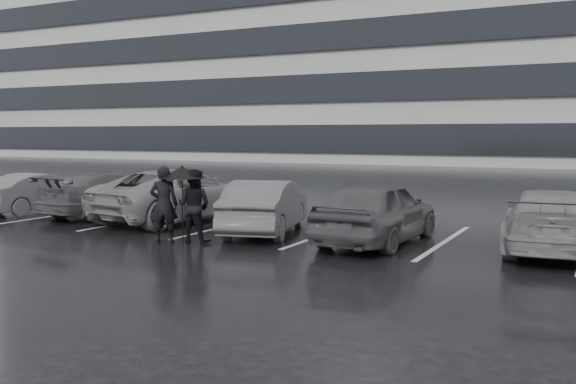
# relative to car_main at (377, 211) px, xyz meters

# --- Properties ---
(ground) EXTENTS (160.00, 160.00, 0.00)m
(ground) POSITION_rel_car_main_xyz_m (-2.13, -1.62, -0.70)
(ground) COLOR black
(ground) RESTS_ON ground
(office_building) EXTENTS (61.00, 26.00, 29.00)m
(office_building) POSITION_rel_car_main_xyz_m (-24.13, 46.38, 13.64)
(office_building) COLOR gray
(office_building) RESTS_ON ground
(car_main) EXTENTS (1.85, 4.21, 1.41)m
(car_main) POSITION_rel_car_main_xyz_m (0.00, 0.00, 0.00)
(car_main) COLOR black
(car_main) RESTS_ON ground
(car_west_a) EXTENTS (2.34, 4.12, 1.28)m
(car_west_a) POSITION_rel_car_main_xyz_m (-2.85, 0.17, -0.06)
(car_west_a) COLOR #2F2F32
(car_west_a) RESTS_ON ground
(car_west_b) EXTENTS (3.20, 5.45, 1.42)m
(car_west_b) POSITION_rel_car_main_xyz_m (-6.00, 1.08, 0.01)
(car_west_b) COLOR #4D4D4F
(car_west_b) RESTS_ON ground
(car_west_c) EXTENTS (2.28, 4.54, 1.26)m
(car_west_c) POSITION_rel_car_main_xyz_m (-8.49, 1.10, -0.07)
(car_west_c) COLOR black
(car_west_c) RESTS_ON ground
(car_west_d) EXTENTS (1.71, 3.75, 1.19)m
(car_west_d) POSITION_rel_car_main_xyz_m (-10.96, 0.80, -0.11)
(car_west_d) COLOR #2F2F32
(car_west_d) RESTS_ON ground
(car_east) EXTENTS (2.17, 4.53, 1.27)m
(car_east) POSITION_rel_car_main_xyz_m (3.44, 0.64, -0.07)
(car_east) COLOR #4D4D4F
(car_east) RESTS_ON ground
(pedestrian_left) EXTENTS (0.73, 0.62, 1.68)m
(pedestrian_left) POSITION_rel_car_main_xyz_m (-4.20, -1.97, 0.14)
(pedestrian_left) COLOR black
(pedestrian_left) RESTS_ON ground
(pedestrian_right) EXTENTS (0.85, 0.69, 1.61)m
(pedestrian_right) POSITION_rel_car_main_xyz_m (-3.62, -1.67, 0.10)
(pedestrian_right) COLOR black
(pedestrian_right) RESTS_ON ground
(umbrella) EXTENTS (1.00, 1.00, 1.69)m
(umbrella) POSITION_rel_car_main_xyz_m (-3.88, -1.74, 0.83)
(umbrella) COLOR black
(umbrella) RESTS_ON ground
(stall_stripes) EXTENTS (19.72, 5.00, 0.00)m
(stall_stripes) POSITION_rel_car_main_xyz_m (-2.93, 0.88, -0.70)
(stall_stripes) COLOR #A8A8AB
(stall_stripes) RESTS_ON ground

